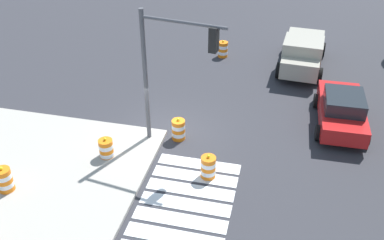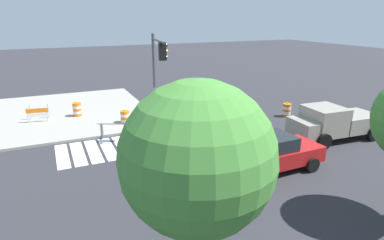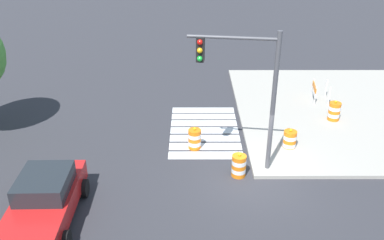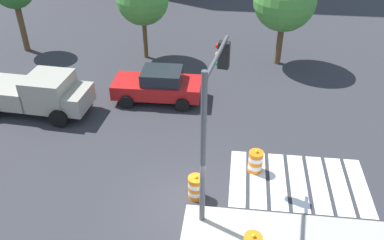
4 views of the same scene
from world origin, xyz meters
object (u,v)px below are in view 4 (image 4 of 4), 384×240
Objects in this scene: pickup_truck at (39,94)px; traffic_barrel_near_corner at (196,187)px; traffic_light_pole at (212,106)px; traffic_barrel_median_far at (256,162)px; street_tree_streetside_far at (285,0)px; sports_car at (158,85)px.

pickup_truck is 5.17× the size of traffic_barrel_near_corner.
traffic_light_pole is (0.48, -0.05, 3.46)m from traffic_barrel_near_corner.
pickup_truck is 0.96× the size of traffic_light_pole.
traffic_light_pole reaches higher than pickup_truck.
street_tree_streetside_far is at bearing 82.05° from traffic_barrel_median_far.
traffic_light_pole is at bearing -30.48° from pickup_truck.
sports_car reaches higher than traffic_barrel_median_far.
traffic_barrel_near_corner is 0.19× the size of traffic_light_pole.
pickup_truck is at bearing 148.27° from traffic_barrel_near_corner.
street_tree_streetside_far is at bearing 75.47° from traffic_light_pole.
traffic_barrel_near_corner and traffic_barrel_median_far have the same top height.
sports_car is 8.37m from street_tree_streetside_far.
sports_car is 5.59m from pickup_truck.
pickup_truck is (-5.30, -1.76, 0.16)m from sports_car.
traffic_barrel_median_far is 0.19× the size of traffic_light_pole.
traffic_light_pole reaches higher than traffic_barrel_median_far.
traffic_barrel_near_corner is (7.89, -4.88, -0.52)m from pickup_truck.
street_tree_streetside_far reaches higher than traffic_barrel_near_corner.
pickup_truck reaches higher than traffic_barrel_near_corner.
street_tree_streetside_far is (6.10, 4.95, 2.89)m from sports_car.
pickup_truck is at bearing -161.63° from sports_car.
sports_car is 0.82× the size of pickup_truck.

